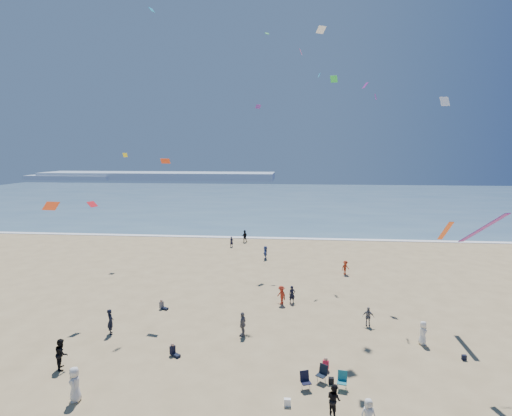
{
  "coord_description": "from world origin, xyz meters",
  "views": [
    {
      "loc": [
        4.12,
        -14.51,
        13.18
      ],
      "look_at": [
        2.0,
        8.0,
        9.95
      ],
      "focal_mm": 28.0,
      "sensor_mm": 36.0,
      "label": 1
    }
  ],
  "objects": [
    {
      "name": "black_backpack",
      "position": [
        6.42,
        6.93,
        0.19
      ],
      "size": [
        0.3,
        0.22,
        0.38
      ],
      "primitive_type": "cube",
      "color": "black",
      "rests_on": "ground"
    },
    {
      "name": "surf_line",
      "position": [
        0.0,
        45.0,
        0.04
      ],
      "size": [
        220.0,
        1.2,
        0.08
      ],
      "primitive_type": "cube",
      "color": "white",
      "rests_on": "ground"
    },
    {
      "name": "standing_flyers",
      "position": [
        0.83,
        17.69,
        0.85
      ],
      "size": [
        23.76,
        39.54,
        1.88
      ],
      "color": "slate",
      "rests_on": "ground"
    },
    {
      "name": "navy_bag",
      "position": [
        15.09,
        10.39,
        0.17
      ],
      "size": [
        0.28,
        0.18,
        0.34
      ],
      "primitive_type": "cube",
      "color": "black",
      "rests_on": "ground"
    },
    {
      "name": "white_tote",
      "position": [
        3.96,
        4.7,
        0.2
      ],
      "size": [
        0.35,
        0.2,
        0.4
      ],
      "primitive_type": "cube",
      "color": "white",
      "rests_on": "ground"
    },
    {
      "name": "chair_cluster",
      "position": [
        5.93,
        6.55,
        0.5
      ],
      "size": [
        2.74,
        1.6,
        1.0
      ],
      "color": "black",
      "rests_on": "ground"
    },
    {
      "name": "headland_far",
      "position": [
        -60.0,
        170.0,
        1.6
      ],
      "size": [
        110.0,
        20.0,
        3.2
      ],
      "primitive_type": "cube",
      "color": "#7A8EA8",
      "rests_on": "ground"
    },
    {
      "name": "kites_aloft",
      "position": [
        9.4,
        13.65,
        14.94
      ],
      "size": [
        38.46,
        42.83,
        28.99
      ],
      "color": "#14ABDB",
      "rests_on": "ground"
    },
    {
      "name": "headland_near",
      "position": [
        -100.0,
        165.0,
        1.0
      ],
      "size": [
        40.0,
        14.0,
        2.0
      ],
      "primitive_type": "cube",
      "color": "#7A8EA8",
      "rests_on": "ground"
    },
    {
      "name": "seated_group",
      "position": [
        0.77,
        6.94,
        0.42
      ],
      "size": [
        15.33,
        18.41,
        0.84
      ],
      "color": "white",
      "rests_on": "ground"
    },
    {
      "name": "ocean",
      "position": [
        0.0,
        95.0,
        0.03
      ],
      "size": [
        220.0,
        100.0,
        0.06
      ],
      "primitive_type": "cube",
      "color": "#476B84",
      "rests_on": "ground"
    }
  ]
}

